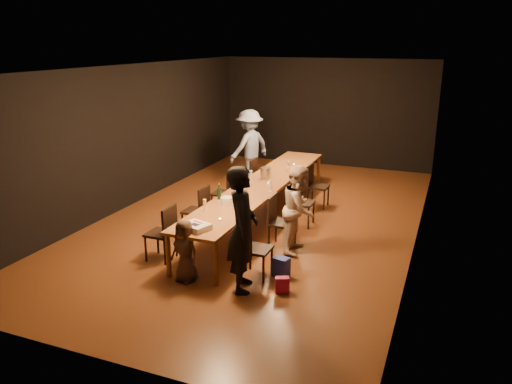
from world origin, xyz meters
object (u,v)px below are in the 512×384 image
at_px(chair_left_0, 160,233).
at_px(ice_bucket, 265,173).
at_px(chair_right_2, 302,202).
at_px(chair_right_1, 282,222).
at_px(birthday_cake, 196,227).
at_px(champagne_bottle, 219,191).
at_px(plate_stack, 227,201).
at_px(chair_left_2, 223,193).
at_px(man_blue, 250,146).
at_px(table, 262,186).
at_px(woman_birthday, 243,229).
at_px(woman_tan, 299,209).
at_px(chair_left_1, 195,210).
at_px(chair_right_0, 257,248).
at_px(chair_right_3, 318,186).
at_px(child, 185,251).
at_px(chair_left_3, 246,178).

relative_size(chair_left_0, ice_bucket, 4.10).
bearing_deg(chair_right_2, chair_right_1, -0.00).
relative_size(birthday_cake, champagne_bottle, 1.53).
bearing_deg(plate_stack, ice_bucket, 89.20).
bearing_deg(plate_stack, chair_left_2, 117.88).
xyz_separation_m(man_blue, plate_stack, (1.20, -3.91, -0.10)).
bearing_deg(birthday_cake, ice_bucket, 109.39).
xyz_separation_m(chair_right_1, chair_right_2, (0.00, 1.20, 0.00)).
bearing_deg(chair_left_2, champagne_bottle, -157.45).
height_order(table, man_blue, man_blue).
xyz_separation_m(table, woman_birthday, (0.81, -2.83, 0.22)).
xyz_separation_m(chair_left_2, man_blue, (-0.44, 2.48, 0.45)).
xyz_separation_m(table, woman_tan, (1.15, -1.22, 0.05)).
distance_m(chair_left_2, woman_tan, 2.36).
bearing_deg(chair_left_1, chair_right_0, -125.22).
relative_size(chair_left_2, woman_tan, 0.61).
height_order(chair_right_1, chair_right_2, same).
bearing_deg(chair_right_0, man_blue, -156.31).
bearing_deg(chair_right_2, chair_right_3, 180.00).
xyz_separation_m(table, champagne_bottle, (-0.34, -1.22, 0.20)).
distance_m(man_blue, birthday_cake, 5.33).
xyz_separation_m(chair_right_1, birthday_cake, (-0.87, -1.49, 0.33)).
relative_size(child, ice_bucket, 4.28).
height_order(woman_tan, birthday_cake, woman_tan).
distance_m(table, chair_left_0, 2.56).
xyz_separation_m(woman_birthday, child, (-0.90, -0.10, -0.44)).
bearing_deg(chair_left_1, chair_left_2, 0.00).
height_order(chair_right_2, man_blue, man_blue).
height_order(chair_left_3, champagne_bottle, champagne_bottle).
relative_size(chair_left_0, champagne_bottle, 3.04).
height_order(chair_right_0, man_blue, man_blue).
relative_size(chair_left_2, champagne_bottle, 3.04).
bearing_deg(chair_left_1, woman_tan, -90.62).
height_order(man_blue, champagne_bottle, man_blue).
xyz_separation_m(chair_left_1, ice_bucket, (0.78, 1.59, 0.40)).
distance_m(table, ice_bucket, 0.43).
bearing_deg(chair_right_0, chair_right_3, 180.00).
height_order(chair_right_1, chair_left_0, same).
relative_size(chair_left_0, chair_left_2, 1.00).
height_order(woman_tan, plate_stack, woman_tan).
bearing_deg(child, woman_tan, 65.98).
relative_size(chair_right_2, birthday_cake, 1.99).
bearing_deg(table, chair_right_3, 54.69).
height_order(chair_right_2, chair_left_0, same).
distance_m(chair_left_2, birthday_cake, 2.83).
xyz_separation_m(chair_right_1, chair_left_0, (-1.70, -1.20, 0.00)).
bearing_deg(man_blue, plate_stack, 41.60).
relative_size(chair_right_0, chair_left_3, 1.00).
distance_m(chair_left_3, birthday_cake, 3.99).
distance_m(birthday_cake, champagne_bottle, 1.50).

